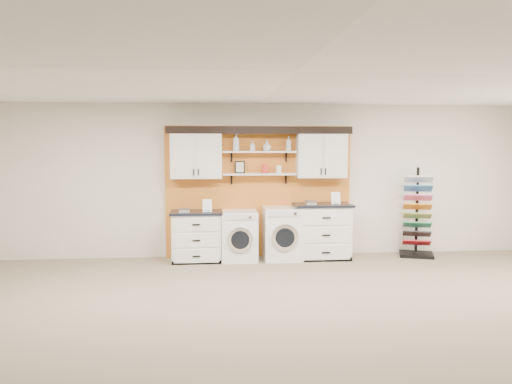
{
  "coord_description": "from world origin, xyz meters",
  "views": [
    {
      "loc": [
        -0.88,
        -5.13,
        2.05
      ],
      "look_at": [
        -0.2,
        2.3,
        1.35
      ],
      "focal_mm": 35.0,
      "sensor_mm": 36.0,
      "label": 1
    }
  ],
  "objects": [
    {
      "name": "canister_red",
      "position": [
        0.1,
        3.8,
        1.62
      ],
      "size": [
        0.11,
        0.11,
        0.16
      ],
      "primitive_type": "cylinder",
      "color": "red",
      "rests_on": "shelf_lower"
    },
    {
      "name": "shelf_upper",
      "position": [
        0.0,
        3.8,
        1.93
      ],
      "size": [
        1.32,
        0.28,
        0.03
      ],
      "primitive_type": "cube",
      "color": "white",
      "rests_on": "wall_back"
    },
    {
      "name": "floor",
      "position": [
        0.0,
        0.0,
        0.0
      ],
      "size": [
        10.0,
        10.0,
        0.0
      ],
      "primitive_type": "plane",
      "color": "#7F6A55",
      "rests_on": "ground"
    },
    {
      "name": "soap_bottle_a",
      "position": [
        -0.42,
        3.8,
        2.1
      ],
      "size": [
        0.16,
        0.16,
        0.31
      ],
      "primitive_type": "imported",
      "rotation": [
        0.0,
        0.0,
        1.11
      ],
      "color": "silver",
      "rests_on": "shelf_upper"
    },
    {
      "name": "sample_rack",
      "position": [
        2.92,
        3.67,
        0.52
      ],
      "size": [
        0.73,
        0.67,
        1.64
      ],
      "rotation": [
        0.0,
        0.0,
        -0.34
      ],
      "color": "black",
      "rests_on": "floor"
    },
    {
      "name": "ceiling",
      "position": [
        0.0,
        0.0,
        2.8
      ],
      "size": [
        10.0,
        10.0,
        0.0
      ],
      "primitive_type": "plane",
      "rotation": [
        3.14,
        0.0,
        0.0
      ],
      "color": "white",
      "rests_on": "wall_back"
    },
    {
      "name": "canister_cream",
      "position": [
        0.35,
        3.8,
        1.61
      ],
      "size": [
        0.1,
        0.1,
        0.14
      ],
      "primitive_type": "cylinder",
      "color": "silver",
      "rests_on": "shelf_lower"
    },
    {
      "name": "base_cabinet_left",
      "position": [
        -1.13,
        3.64,
        0.45
      ],
      "size": [
        0.91,
        0.66,
        0.89
      ],
      "color": "white",
      "rests_on": "floor"
    },
    {
      "name": "dryer",
      "position": [
        0.4,
        3.64,
        0.47
      ],
      "size": [
        0.67,
        0.71,
        0.94
      ],
      "color": "white",
      "rests_on": "floor"
    },
    {
      "name": "accent_panel",
      "position": [
        0.0,
        3.96,
        1.2
      ],
      "size": [
        3.4,
        0.07,
        2.4
      ],
      "primitive_type": "cube",
      "color": "orange",
      "rests_on": "wall_back"
    },
    {
      "name": "soap_bottle_d",
      "position": [
        0.53,
        3.8,
        2.08
      ],
      "size": [
        0.13,
        0.14,
        0.26
      ],
      "primitive_type": "imported",
      "rotation": [
        0.0,
        0.0,
        2.72
      ],
      "color": "silver",
      "rests_on": "shelf_upper"
    },
    {
      "name": "picture_frame",
      "position": [
        -0.35,
        3.85,
        1.66
      ],
      "size": [
        0.18,
        0.02,
        0.22
      ],
      "color": "black",
      "rests_on": "shelf_lower"
    },
    {
      "name": "soap_bottle_c",
      "position": [
        0.13,
        3.8,
        2.04
      ],
      "size": [
        0.2,
        0.2,
        0.19
      ],
      "primitive_type": "imported",
      "rotation": [
        0.0,
        0.0,
        0.54
      ],
      "color": "silver",
      "rests_on": "shelf_upper"
    },
    {
      "name": "shelf_lower",
      "position": [
        0.0,
        3.8,
        1.53
      ],
      "size": [
        1.32,
        0.28,
        0.03
      ],
      "primitive_type": "cube",
      "color": "white",
      "rests_on": "wall_back"
    },
    {
      "name": "upper_cabinet_left",
      "position": [
        -1.13,
        3.79,
        1.88
      ],
      "size": [
        0.9,
        0.35,
        0.84
      ],
      "color": "white",
      "rests_on": "wall_back"
    },
    {
      "name": "soap_bottle_b",
      "position": [
        -0.12,
        3.8,
        2.03
      ],
      "size": [
        0.1,
        0.09,
        0.18
      ],
      "primitive_type": "imported",
      "rotation": [
        0.0,
        0.0,
        4.54
      ],
      "color": "silver",
      "rests_on": "shelf_upper"
    },
    {
      "name": "upper_cabinet_right",
      "position": [
        1.13,
        3.79,
        1.88
      ],
      "size": [
        0.9,
        0.35,
        0.84
      ],
      "color": "white",
      "rests_on": "wall_back"
    },
    {
      "name": "base_cabinet_right",
      "position": [
        1.13,
        3.64,
        0.5
      ],
      "size": [
        1.02,
        0.66,
        1.0
      ],
      "color": "white",
      "rests_on": "floor"
    },
    {
      "name": "crown_molding",
      "position": [
        0.0,
        3.81,
        2.33
      ],
      "size": [
        3.3,
        0.41,
        0.13
      ],
      "color": "black",
      "rests_on": "wall_back"
    },
    {
      "name": "wall_back",
      "position": [
        0.0,
        4.0,
        1.4
      ],
      "size": [
        10.0,
        0.0,
        10.0
      ],
      "primitive_type": "plane",
      "rotation": [
        1.57,
        0.0,
        0.0
      ],
      "color": "beige",
      "rests_on": "floor"
    },
    {
      "name": "washer",
      "position": [
        -0.38,
        3.64,
        0.44
      ],
      "size": [
        0.63,
        0.71,
        0.89
      ],
      "color": "white",
      "rests_on": "floor"
    }
  ]
}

